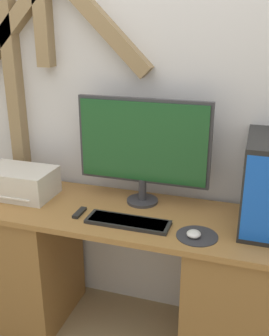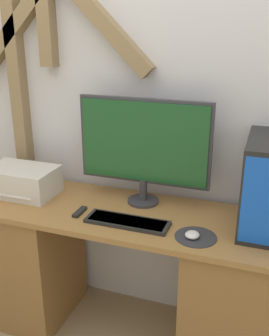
# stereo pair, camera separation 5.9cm
# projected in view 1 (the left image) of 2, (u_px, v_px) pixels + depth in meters

# --- Properties ---
(wall_back) EXTENTS (6.40, 0.13, 2.70)m
(wall_back) POSITION_uv_depth(u_px,v_px,m) (138.00, 94.00, 2.18)
(wall_back) COLOR silver
(wall_back) RESTS_ON ground_plane
(desk) EXTENTS (1.73, 0.56, 0.79)m
(desk) POSITION_uv_depth(u_px,v_px,m) (123.00, 273.00, 2.21)
(desk) COLOR olive
(desk) RESTS_ON ground_plane
(monitor) EXTENTS (0.72, 0.17, 0.58)m
(monitor) POSITION_uv_depth(u_px,v_px,m) (143.00, 145.00, 2.07)
(monitor) COLOR #333338
(monitor) RESTS_ON desk
(keyboard) EXTENTS (0.42, 0.13, 0.02)m
(keyboard) POSITION_uv_depth(u_px,v_px,m) (128.00, 222.00, 1.94)
(keyboard) COLOR black
(keyboard) RESTS_ON desk
(mousepad) EXTENTS (0.20, 0.20, 0.00)m
(mousepad) POSITION_uv_depth(u_px,v_px,m) (197.00, 236.00, 1.83)
(mousepad) COLOR #2D2D33
(mousepad) RESTS_ON desk
(mouse) EXTENTS (0.07, 0.07, 0.03)m
(mouse) POSITION_uv_depth(u_px,v_px,m) (194.00, 234.00, 1.82)
(mouse) COLOR silver
(mouse) RESTS_ON mousepad
(computer_tower) EXTENTS (0.19, 0.46, 0.44)m
(computer_tower) POSITION_uv_depth(u_px,v_px,m) (264.00, 182.00, 1.87)
(computer_tower) COLOR black
(computer_tower) RESTS_ON desk
(printer) EXTENTS (0.40, 0.26, 0.16)m
(printer) POSITION_uv_depth(u_px,v_px,m) (19.00, 182.00, 2.24)
(printer) COLOR beige
(printer) RESTS_ON desk
(remote_control) EXTENTS (0.03, 0.12, 0.02)m
(remote_control) POSITION_uv_depth(u_px,v_px,m) (80.00, 213.00, 2.04)
(remote_control) COLOR black
(remote_control) RESTS_ON desk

